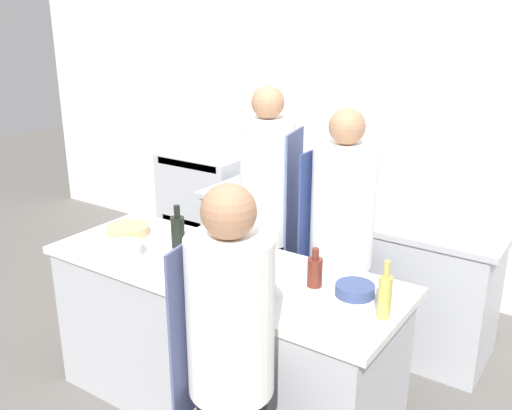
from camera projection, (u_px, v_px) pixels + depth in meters
name	position (u px, v px, depth m)	size (l,w,h in m)	color
ground_plane	(223.00, 406.00, 3.38)	(16.00, 16.00, 0.00)	#605B56
wall_back	(380.00, 119.00, 4.60)	(8.00, 0.06, 2.80)	silver
prep_counter	(221.00, 339.00, 3.23)	(2.04, 0.75, 0.92)	#A8AAAF
pass_counter	(340.00, 267.00, 4.14)	(2.21, 0.61, 0.92)	#A8AAAF
oven_range	(212.00, 205.00, 5.34)	(0.78, 0.69, 1.01)	#A8AAAF
chef_at_prep_near	(231.00, 374.00, 2.33)	(0.39, 0.37, 1.63)	black
chef_at_stove	(268.00, 227.00, 3.64)	(0.38, 0.36, 1.81)	black
chef_at_pass_far	(340.00, 252.00, 3.40)	(0.38, 0.37, 1.72)	black
bottle_olive_oil	(315.00, 271.00, 2.84)	(0.08, 0.08, 0.20)	#5B2319
bottle_vinegar	(178.00, 231.00, 3.30)	(0.08, 0.08, 0.26)	black
bottle_wine	(385.00, 296.00, 2.53)	(0.06, 0.06, 0.28)	#B2A84C
bottle_cooking_oil	(268.00, 283.00, 2.70)	(0.07, 0.07, 0.21)	#2D5175
bowl_mixing_large	(237.00, 259.00, 3.07)	(0.22, 0.22, 0.08)	tan
bowl_prep_small	(355.00, 290.00, 2.76)	(0.19, 0.19, 0.06)	navy
bowl_ceramic_blue	(123.00, 249.00, 3.22)	(0.23, 0.23, 0.06)	#B7BABC
bowl_wooden_salad	(128.00, 230.00, 3.51)	(0.25, 0.25, 0.06)	tan
stockpot	(278.00, 180.00, 4.21)	(0.30, 0.30, 0.25)	#A8AAAF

